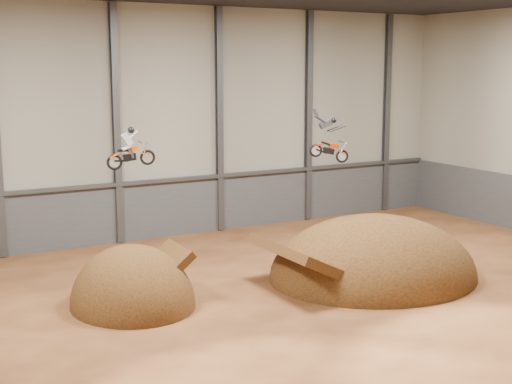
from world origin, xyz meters
TOP-DOWN VIEW (x-y plane):
  - floor at (0.00, 0.00)m, footprint 40.00×40.00m
  - back_wall at (0.00, 15.00)m, footprint 40.00×0.10m
  - lower_band_back at (0.00, 14.90)m, footprint 39.80×0.18m
  - steel_rail at (0.00, 14.75)m, footprint 39.80×0.35m
  - steel_column_2 at (-3.33, 14.80)m, footprint 0.40×0.36m
  - steel_column_3 at (3.33, 14.80)m, footprint 0.40×0.36m
  - steel_column_4 at (10.00, 14.80)m, footprint 0.40×0.36m
  - steel_column_5 at (16.67, 14.80)m, footprint 0.40×0.36m
  - takeoff_ramp at (-6.52, 3.68)m, footprint 5.38×6.21m
  - landing_ramp at (5.41, 1.88)m, footprint 10.70×9.47m
  - fmx_rider_a at (-5.62, 5.78)m, footprint 2.52×1.22m
  - fmx_rider_b at (4.28, 4.39)m, footprint 3.37×1.69m

SIDE VIEW (x-z plane):
  - floor at x=0.00m, z-range 0.00..0.00m
  - takeoff_ramp at x=-6.52m, z-range -2.69..2.69m
  - landing_ramp at x=5.41m, z-range -3.09..3.09m
  - lower_band_back at x=0.00m, z-range 0.00..3.50m
  - steel_rail at x=0.00m, z-range 3.45..3.65m
  - fmx_rider_a at x=-5.62m, z-range 5.71..7.93m
  - fmx_rider_b at x=4.28m, z-range 5.40..8.38m
  - back_wall at x=0.00m, z-range 0.00..14.00m
  - steel_column_2 at x=-3.33m, z-range 0.05..13.95m
  - steel_column_3 at x=3.33m, z-range 0.05..13.95m
  - steel_column_4 at x=10.00m, z-range 0.05..13.95m
  - steel_column_5 at x=16.67m, z-range 0.05..13.95m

